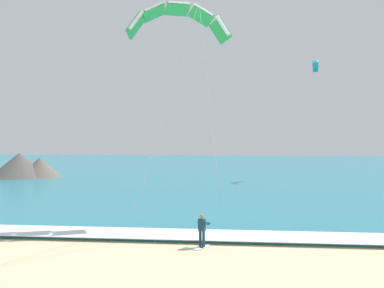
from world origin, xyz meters
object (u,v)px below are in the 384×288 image
object	(u,v)px
surfboard	(202,247)
kite_primary	(178,19)
kite_distant	(316,64)
kitesurfer	(202,229)

from	to	relation	value
surfboard	kite_primary	world-z (taller)	kite_primary
surfboard	kite_distant	size ratio (longest dim) A/B	0.40
kite_primary	kite_distant	xyz separation A→B (m)	(13.69, 30.88, 2.17)
kite_primary	kite_distant	world-z (taller)	kite_distant
kitesurfer	kite_primary	distance (m)	13.41
kitesurfer	kite_distant	xyz separation A→B (m)	(11.72, 36.40, 14.23)
surfboard	kite_distant	bearing A→B (deg)	72.15
surfboard	kite_primary	distance (m)	14.24
kitesurfer	kite_distant	distance (m)	40.80
kitesurfer	kite_distant	size ratio (longest dim) A/B	0.47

